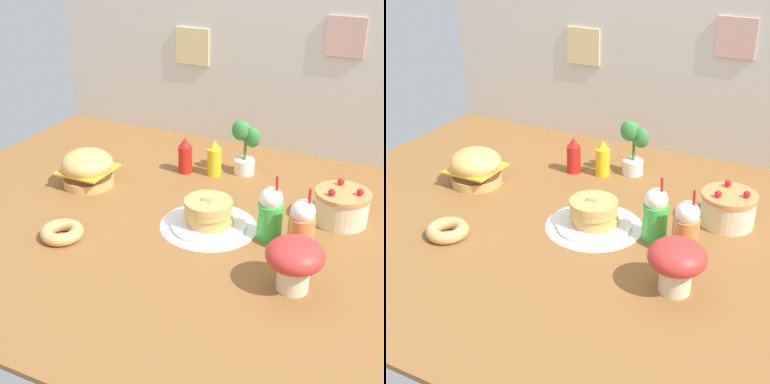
{
  "view_description": "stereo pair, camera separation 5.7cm",
  "coord_description": "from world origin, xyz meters",
  "views": [
    {
      "loc": [
        0.91,
        -1.79,
        1.16
      ],
      "look_at": [
        0.01,
        0.07,
        0.11
      ],
      "focal_mm": 51.5,
      "sensor_mm": 36.0,
      "label": 1
    },
    {
      "loc": [
        0.96,
        -1.77,
        1.16
      ],
      "look_at": [
        0.01,
        0.07,
        0.11
      ],
      "focal_mm": 51.5,
      "sensor_mm": 36.0,
      "label": 2
    }
  ],
  "objects": [
    {
      "name": "orange_float_cup",
      "position": [
        0.51,
        -0.0,
        0.11
      ],
      "size": [
        0.1,
        0.1,
        0.28
      ],
      "color": "orange",
      "rests_on": "ground_plane"
    },
    {
      "name": "potted_plant",
      "position": [
        0.06,
        0.58,
        0.15
      ],
      "size": [
        0.14,
        0.1,
        0.28
      ],
      "color": "white",
      "rests_on": "ground_plane"
    },
    {
      "name": "layer_cake",
      "position": [
        0.6,
        0.3,
        0.07
      ],
      "size": [
        0.23,
        0.23,
        0.17
      ],
      "color": "beige",
      "rests_on": "ground_plane"
    },
    {
      "name": "pancake_stack",
      "position": [
        0.11,
        0.02,
        0.06
      ],
      "size": [
        0.31,
        0.31,
        0.14
      ],
      "color": "white",
      "rests_on": "doily_mat"
    },
    {
      "name": "ground_plane",
      "position": [
        0.0,
        0.0,
        -0.01
      ],
      "size": [
        2.48,
        1.92,
        0.02
      ],
      "primitive_type": "cube",
      "color": "brown"
    },
    {
      "name": "donut_pink_glaze",
      "position": [
        -0.37,
        -0.32,
        0.03
      ],
      "size": [
        0.17,
        0.17,
        0.05
      ],
      "color": "tan",
      "rests_on": "ground_plane"
    },
    {
      "name": "doily_mat",
      "position": [
        0.11,
        0.02,
        0.0
      ],
      "size": [
        0.41,
        0.41,
        0.0
      ],
      "primitive_type": "cylinder",
      "color": "white",
      "rests_on": "ground_plane"
    },
    {
      "name": "burger",
      "position": [
        -0.57,
        0.13,
        0.08
      ],
      "size": [
        0.25,
        0.25,
        0.18
      ],
      "color": "#DBA859",
      "rests_on": "ground_plane"
    },
    {
      "name": "mustard_bottle",
      "position": [
        -0.07,
        0.49,
        0.09
      ],
      "size": [
        0.07,
        0.07,
        0.18
      ],
      "color": "yellow",
      "rests_on": "ground_plane"
    },
    {
      "name": "ketchup_bottle",
      "position": [
        -0.21,
        0.46,
        0.09
      ],
      "size": [
        0.07,
        0.07,
        0.18
      ],
      "color": "red",
      "rests_on": "ground_plane"
    },
    {
      "name": "cream_soda_cup",
      "position": [
        0.37,
        0.05,
        0.11
      ],
      "size": [
        0.1,
        0.1,
        0.28
      ],
      "color": "green",
      "rests_on": "ground_plane"
    },
    {
      "name": "back_wall",
      "position": [
        -0.0,
        0.95,
        0.43
      ],
      "size": [
        2.48,
        0.04,
        0.86
      ],
      "color": "beige",
      "rests_on": "ground_plane"
    },
    {
      "name": "mushroom_stool",
      "position": [
        0.55,
        -0.25,
        0.12
      ],
      "size": [
        0.2,
        0.2,
        0.19
      ],
      "color": "beige",
      "rests_on": "ground_plane"
    }
  ]
}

